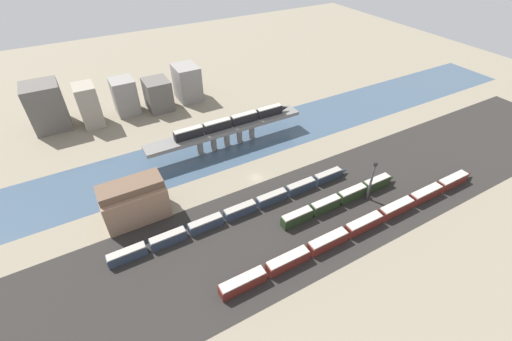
{
  "coord_description": "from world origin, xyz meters",
  "views": [
    {
      "loc": [
        -46.78,
        -82.84,
        78.25
      ],
      "look_at": [
        0.0,
        0.04,
        3.4
      ],
      "focal_mm": 24.0,
      "sensor_mm": 36.0,
      "label": 1
    }
  ],
  "objects_px": {
    "train_yard_near": "(368,222)",
    "warehouse_building": "(134,201)",
    "train_yard_mid": "(341,198)",
    "signal_tower": "(371,181)",
    "train_on_bridge": "(234,121)",
    "train_yard_far": "(244,209)"
  },
  "relations": [
    {
      "from": "train_yard_near",
      "to": "warehouse_building",
      "type": "bearing_deg",
      "value": 146.86
    },
    {
      "from": "train_yard_mid",
      "to": "warehouse_building",
      "type": "height_order",
      "value": "warehouse_building"
    },
    {
      "from": "train_yard_mid",
      "to": "signal_tower",
      "type": "bearing_deg",
      "value": -16.1
    },
    {
      "from": "train_yard_near",
      "to": "train_yard_far",
      "type": "height_order",
      "value": "train_yard_near"
    },
    {
      "from": "train_yard_mid",
      "to": "signal_tower",
      "type": "xyz_separation_m",
      "value": [
        9.03,
        -2.61,
        5.6
      ]
    },
    {
      "from": "train_on_bridge",
      "to": "signal_tower",
      "type": "bearing_deg",
      "value": -65.52
    },
    {
      "from": "train_yard_near",
      "to": "warehouse_building",
      "type": "relative_size",
      "value": 5.23
    },
    {
      "from": "train_yard_far",
      "to": "signal_tower",
      "type": "bearing_deg",
      "value": -20.03
    },
    {
      "from": "train_on_bridge",
      "to": "warehouse_building",
      "type": "relative_size",
      "value": 2.63
    },
    {
      "from": "warehouse_building",
      "to": "signal_tower",
      "type": "height_order",
      "value": "signal_tower"
    },
    {
      "from": "train_yard_near",
      "to": "train_yard_mid",
      "type": "xyz_separation_m",
      "value": [
        -0.09,
        11.98,
        0.18
      ]
    },
    {
      "from": "train_yard_near",
      "to": "train_on_bridge",
      "type": "bearing_deg",
      "value": 103.44
    },
    {
      "from": "train_on_bridge",
      "to": "train_yard_far",
      "type": "height_order",
      "value": "train_on_bridge"
    },
    {
      "from": "train_yard_near",
      "to": "train_yard_mid",
      "type": "distance_m",
      "value": 11.98
    },
    {
      "from": "train_yard_near",
      "to": "warehouse_building",
      "type": "height_order",
      "value": "warehouse_building"
    },
    {
      "from": "train_yard_mid",
      "to": "warehouse_building",
      "type": "bearing_deg",
      "value": 155.61
    },
    {
      "from": "signal_tower",
      "to": "warehouse_building",
      "type": "bearing_deg",
      "value": 156.65
    },
    {
      "from": "train_yard_near",
      "to": "signal_tower",
      "type": "xyz_separation_m",
      "value": [
        8.94,
        9.37,
        5.79
      ]
    },
    {
      "from": "warehouse_building",
      "to": "train_on_bridge",
      "type": "bearing_deg",
      "value": 25.99
    },
    {
      "from": "warehouse_building",
      "to": "signal_tower",
      "type": "xyz_separation_m",
      "value": [
        68.72,
        -29.67,
        1.25
      ]
    },
    {
      "from": "warehouse_building",
      "to": "train_yard_mid",
      "type": "bearing_deg",
      "value": -24.39
    },
    {
      "from": "train_yard_mid",
      "to": "train_yard_far",
      "type": "xyz_separation_m",
      "value": [
        -30.02,
        11.63,
        -0.31
      ]
    }
  ]
}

